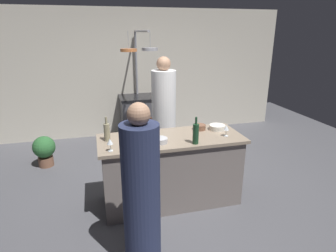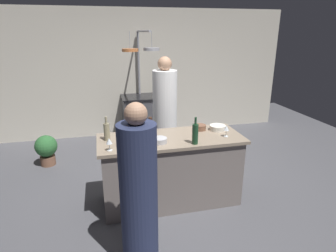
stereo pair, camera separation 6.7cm
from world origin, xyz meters
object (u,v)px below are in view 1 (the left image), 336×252
object	(u,v)px
potted_plant	(44,149)
mixing_bowl_ceramic	(217,127)
mixing_bowl_steel	(160,140)
wine_glass_near_right_guest	(139,131)
wine_glass_near_left_guest	(226,128)
bar_stool_left	(138,208)
guest_left	(141,196)
stove_range	(140,117)
wine_bottle_red	(138,135)
pepper_mill	(150,125)
wine_glass_by_chef	(110,142)
mixing_bowl_wooden	(200,127)
wine_bottle_green	(196,133)
chef	(164,118)
wine_bottle_dark	(128,139)
wine_bottle_white	(107,132)

from	to	relation	value
potted_plant	mixing_bowl_ceramic	xyz separation A→B (m)	(2.43, -1.40, 0.64)
mixing_bowl_steel	mixing_bowl_ceramic	size ratio (longest dim) A/B	0.83
wine_glass_near_right_guest	mixing_bowl_ceramic	size ratio (longest dim) A/B	0.68
potted_plant	wine_glass_near_left_guest	world-z (taller)	wine_glass_near_left_guest
bar_stool_left	guest_left	xyz separation A→B (m)	(-0.02, -0.37, 0.37)
stove_range	wine_bottle_red	world-z (taller)	wine_bottle_red
bar_stool_left	pepper_mill	world-z (taller)	pepper_mill
potted_plant	mixing_bowl_ceramic	size ratio (longest dim) A/B	2.43
wine_glass_by_chef	wine_glass_near_right_guest	bearing A→B (deg)	36.90
wine_glass_by_chef	mixing_bowl_steel	world-z (taller)	wine_glass_by_chef
stove_range	mixing_bowl_wooden	distance (m)	2.36
wine_bottle_green	wine_glass_near_left_guest	size ratio (longest dim) A/B	2.22
wine_bottle_green	chef	bearing A→B (deg)	92.70
stove_range	wine_glass_near_right_guest	xyz separation A→B (m)	(-0.39, -2.41, 0.56)
wine_bottle_red	chef	bearing A→B (deg)	63.02
wine_bottle_red	wine_bottle_dark	bearing A→B (deg)	-157.37
stove_range	wine_glass_near_right_guest	size ratio (longest dim) A/B	6.10
stove_range	wine_bottle_green	xyz separation A→B (m)	(0.22, -2.72, 0.58)
pepper_mill	wine_bottle_dark	xyz separation A→B (m)	(-0.34, -0.43, 0.01)
chef	wine_bottle_red	distance (m)	1.33
wine_glass_near_right_guest	mixing_bowl_steel	xyz separation A→B (m)	(0.22, -0.18, -0.08)
pepper_mill	wine_glass_near_right_guest	world-z (taller)	pepper_mill
mixing_bowl_ceramic	guest_left	bearing A→B (deg)	-137.75
guest_left	wine_glass_by_chef	world-z (taller)	guest_left
wine_bottle_green	wine_glass_by_chef	xyz separation A→B (m)	(-0.98, 0.03, -0.02)
bar_stool_left	wine_bottle_green	world-z (taller)	wine_bottle_green
wine_glass_near_left_guest	wine_bottle_red	bearing A→B (deg)	-179.16
chef	mixing_bowl_steel	distance (m)	1.21
wine_bottle_green	wine_bottle_white	size ratio (longest dim) A/B	1.09
wine_bottle_green	mixing_bowl_ceramic	size ratio (longest dim) A/B	1.52
wine_glass_near_left_guest	wine_glass_near_right_guest	distance (m)	1.08
wine_bottle_green	bar_stool_left	bearing A→B (deg)	-154.95
mixing_bowl_ceramic	mixing_bowl_wooden	xyz separation A→B (m)	(-0.23, 0.06, 0.00)
potted_plant	pepper_mill	xyz separation A→B (m)	(1.54, -1.29, 0.71)
wine_bottle_white	bar_stool_left	bearing A→B (deg)	-71.00
stove_range	guest_left	size ratio (longest dim) A/B	0.55
chef	bar_stool_left	bearing A→B (deg)	-112.69
mixing_bowl_wooden	wine_bottle_dark	bearing A→B (deg)	-159.05
guest_left	wine_glass_near_left_guest	bearing A→B (deg)	34.90
wine_bottle_red	mixing_bowl_wooden	size ratio (longest dim) A/B	2.05
guest_left	wine_bottle_green	xyz separation A→B (m)	(0.77, 0.72, 0.28)
stove_range	guest_left	world-z (taller)	guest_left
wine_bottle_white	wine_glass_near_right_guest	xyz separation A→B (m)	(0.38, -0.05, -0.01)
wine_glass_by_chef	potted_plant	bearing A→B (deg)	119.49
wine_bottle_dark	pepper_mill	bearing A→B (deg)	51.79
guest_left	mixing_bowl_ceramic	size ratio (longest dim) A/B	7.55
bar_stool_left	wine_glass_by_chef	xyz separation A→B (m)	(-0.23, 0.38, 0.63)
chef	bar_stool_left	world-z (taller)	chef
wine_bottle_red	stove_range	bearing A→B (deg)	80.47
potted_plant	wine_bottle_green	world-z (taller)	wine_bottle_green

